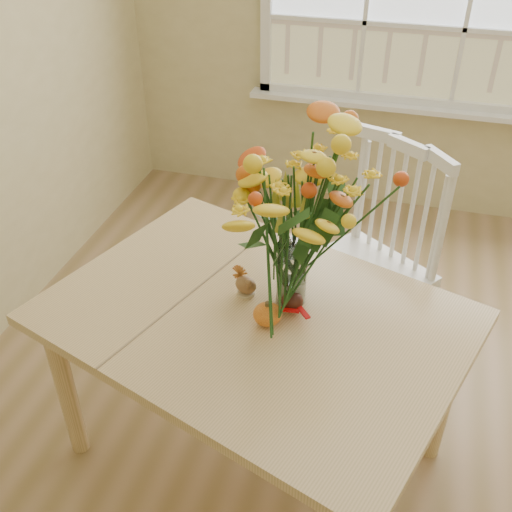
# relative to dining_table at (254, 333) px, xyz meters

# --- Properties ---
(floor) EXTENTS (4.00, 4.50, 0.01)m
(floor) POSITION_rel_dining_table_xyz_m (0.60, -0.09, -0.64)
(floor) COLOR olive
(floor) RESTS_ON ground
(dining_table) EXTENTS (1.59, 1.35, 0.72)m
(dining_table) POSITION_rel_dining_table_xyz_m (0.00, 0.00, 0.00)
(dining_table) COLOR tan
(dining_table) RESTS_ON floor
(windsor_chair) EXTENTS (0.66, 0.65, 1.04)m
(windsor_chair) POSITION_rel_dining_table_xyz_m (0.35, 0.68, -0.05)
(windsor_chair) COLOR white
(windsor_chair) RESTS_ON floor
(flower_vase) EXTENTS (0.48, 0.48, 0.57)m
(flower_vase) POSITION_rel_dining_table_xyz_m (0.10, 0.10, 0.43)
(flower_vase) COLOR white
(flower_vase) RESTS_ON dining_table
(pumpkin) EXTENTS (0.09, 0.09, 0.07)m
(pumpkin) POSITION_rel_dining_table_xyz_m (0.06, -0.04, 0.13)
(pumpkin) COLOR #C64B17
(pumpkin) RESTS_ON dining_table
(turkey_figurine) EXTENTS (0.09, 0.08, 0.10)m
(turkey_figurine) POSITION_rel_dining_table_xyz_m (-0.06, 0.09, 0.13)
(turkey_figurine) COLOR #CCB78C
(turkey_figurine) RESTS_ON dining_table
(dark_gourd) EXTENTS (0.13, 0.11, 0.07)m
(dark_gourd) POSITION_rel_dining_table_xyz_m (0.12, 0.05, 0.12)
(dark_gourd) COLOR #38160F
(dark_gourd) RESTS_ON dining_table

